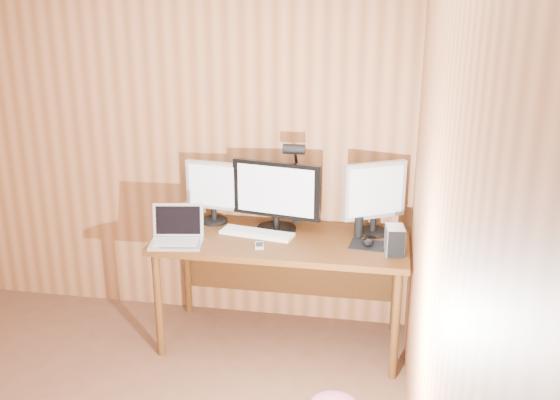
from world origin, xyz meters
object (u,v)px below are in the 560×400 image
(speaker, at_px, (359,227))
(mouse, at_px, (368,242))
(phone, at_px, (259,245))
(monitor_left, at_px, (213,190))
(keyboard, at_px, (257,233))
(hard_drive, at_px, (395,240))
(desk, at_px, (283,251))
(monitor_right, at_px, (375,196))
(monitor_center, at_px, (276,195))
(desk_lamp, at_px, (295,171))
(laptop, at_px, (177,233))

(speaker, bearing_deg, mouse, -63.02)
(mouse, distance_m, phone, 0.67)
(monitor_left, relative_size, keyboard, 0.86)
(monitor_left, distance_m, hard_drive, 1.26)
(desk, relative_size, phone, 13.97)
(monitor_right, bearing_deg, monitor_center, 155.79)
(desk_lamp, bearing_deg, mouse, -17.26)
(phone, bearing_deg, monitor_right, 14.40)
(hard_drive, bearing_deg, phone, 175.07)
(desk, height_order, hard_drive, hard_drive)
(laptop, height_order, hard_drive, laptop)
(desk, distance_m, monitor_center, 0.37)
(monitor_left, distance_m, mouse, 1.09)
(keyboard, distance_m, desk_lamp, 0.47)
(monitor_center, height_order, desk_lamp, desk_lamp)
(desk, bearing_deg, monitor_right, 10.77)
(mouse, height_order, speaker, speaker)
(hard_drive, height_order, phone, hard_drive)
(desk, bearing_deg, keyboard, -163.52)
(mouse, xyz_separation_m, hard_drive, (0.16, -0.10, 0.06))
(laptop, bearing_deg, hard_drive, -7.38)
(monitor_center, relative_size, monitor_left, 1.39)
(monitor_left, height_order, hard_drive, monitor_left)
(keyboard, height_order, speaker, speaker)
(keyboard, distance_m, speaker, 0.65)
(monitor_center, bearing_deg, phone, -89.72)
(speaker, bearing_deg, desk_lamp, 162.84)
(hard_drive, bearing_deg, mouse, 140.95)
(hard_drive, bearing_deg, speaker, 127.39)
(hard_drive, xyz_separation_m, speaker, (-0.23, 0.23, -0.02))
(speaker, bearing_deg, phone, -155.98)
(desk, xyz_separation_m, monitor_right, (0.57, 0.11, 0.38))
(laptop, xyz_separation_m, desk_lamp, (0.68, 0.41, 0.32))
(desk_lamp, bearing_deg, keyboard, -125.45)
(phone, bearing_deg, hard_drive, -9.92)
(monitor_center, distance_m, mouse, 0.66)
(keyboard, relative_size, mouse, 4.40)
(desk, height_order, speaker, speaker)
(phone, bearing_deg, laptop, 169.20)
(mouse, height_order, hard_drive, hard_drive)
(monitor_center, relative_size, laptop, 1.67)
(desk, xyz_separation_m, monitor_left, (-0.50, 0.13, 0.35))
(keyboard, bearing_deg, desk_lamp, 54.34)
(desk, relative_size, speaker, 12.22)
(phone, height_order, desk_lamp, desk_lamp)
(monitor_right, distance_m, keyboard, 0.79)
(monitor_center, distance_m, phone, 0.38)
(monitor_right, relative_size, speaker, 3.62)
(desk_lamp, bearing_deg, hard_drive, -18.21)
(laptop, distance_m, phone, 0.52)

